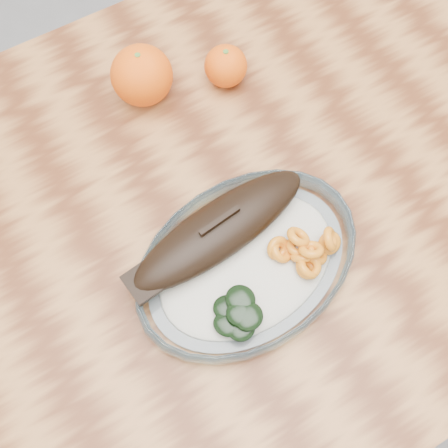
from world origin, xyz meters
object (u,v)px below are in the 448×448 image
object	(u,v)px
dining_table	(236,221)
plated_meal	(246,260)
orange_left	(142,75)
orange_right	(226,66)

from	to	relation	value
dining_table	plated_meal	bearing A→B (deg)	-115.11
orange_left	orange_right	xyz separation A→B (m)	(0.12, -0.04, -0.01)
plated_meal	orange_left	size ratio (longest dim) A/B	6.79
dining_table	orange_right	xyz separation A→B (m)	(0.08, 0.18, 0.13)
plated_meal	orange_left	bearing A→B (deg)	81.64
orange_left	plated_meal	bearing A→B (deg)	-91.88
dining_table	orange_left	world-z (taller)	orange_left
dining_table	orange_left	bearing A→B (deg)	99.45
plated_meal	orange_right	xyz separation A→B (m)	(0.13, 0.27, 0.01)
plated_meal	orange_right	size ratio (longest dim) A/B	9.55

